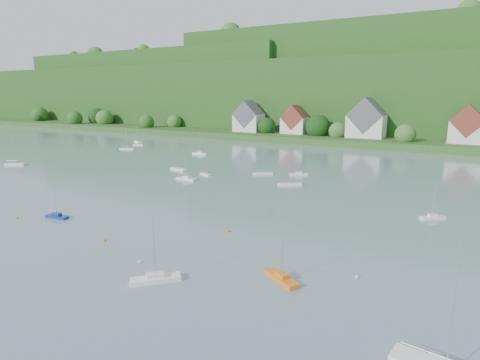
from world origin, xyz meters
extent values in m
cube|color=#284F1D|center=(0.00, 200.00, 1.50)|extent=(600.00, 60.00, 3.00)
cube|color=#1C4315|center=(0.00, 275.00, 20.00)|extent=(620.00, 160.00, 40.00)
cube|color=#1C4315|center=(-150.00, 260.00, 24.00)|extent=(200.00, 120.00, 52.00)
cube|color=#1C4315|center=(10.00, 270.00, 28.00)|extent=(240.00, 130.00, 60.00)
sphere|color=#305F23|center=(-162.23, 187.01, 6.64)|extent=(11.19, 11.19, 11.19)
sphere|color=#305F23|center=(-108.08, 191.48, 5.80)|extent=(8.61, 8.61, 8.61)
sphere|color=#1D5319|center=(-119.76, 180.47, 5.94)|extent=(9.03, 9.03, 9.03)
sphere|color=#305F23|center=(-6.80, 183.88, 5.66)|extent=(8.19, 8.19, 8.19)
sphere|color=#305F23|center=(-51.96, 186.07, 5.11)|extent=(6.49, 6.49, 6.49)
sphere|color=#1D5319|center=(-229.67, 187.03, 6.88)|extent=(11.94, 11.94, 11.94)
sphere|color=#305F23|center=(46.85, 192.08, 6.95)|extent=(12.16, 12.16, 12.16)
sphere|color=#305F23|center=(22.99, 179.93, 5.84)|extent=(8.73, 8.73, 8.73)
sphere|color=black|center=(-43.87, 185.86, 6.03)|extent=(9.32, 9.32, 9.32)
sphere|color=black|center=(-170.45, 193.35, 6.09)|extent=(9.50, 9.50, 9.50)
sphere|color=black|center=(-174.62, 191.87, 6.87)|extent=(11.91, 11.91, 11.91)
sphere|color=#1D5319|center=(-182.02, 179.81, 6.22)|extent=(9.91, 9.91, 9.91)
sphere|color=black|center=(-227.09, 184.20, 5.00)|extent=(6.16, 6.16, 6.16)
sphere|color=black|center=(-17.00, 186.36, 6.87)|extent=(11.92, 11.92, 11.92)
sphere|color=#305F23|center=(-119.71, 228.54, 51.84)|extent=(10.52, 10.52, 10.52)
sphere|color=#305F23|center=(-223.02, 236.35, 52.41)|extent=(13.75, 13.75, 13.75)
sphere|color=#1D5319|center=(-84.27, 263.14, 51.80)|extent=(10.29, 10.29, 10.29)
sphere|color=black|center=(-190.36, 258.01, 51.80)|extent=(10.31, 10.31, 10.31)
sphere|color=black|center=(-175.19, 233.35, 51.42)|extent=(8.14, 8.14, 8.14)
sphere|color=#305F23|center=(-177.57, 262.59, 51.25)|extent=(7.15, 7.15, 7.15)
sphere|color=black|center=(-243.68, 258.03, 52.04)|extent=(11.66, 11.66, 11.66)
sphere|color=black|center=(-68.16, 251.39, 51.26)|extent=(7.18, 7.18, 7.18)
sphere|color=#305F23|center=(-157.98, 221.69, 51.56)|extent=(8.89, 8.89, 8.89)
sphere|color=#1D5319|center=(-234.52, 225.00, 51.36)|extent=(7.77, 7.77, 7.77)
sphere|color=black|center=(-193.31, 253.95, 51.74)|extent=(9.97, 9.97, 9.97)
sphere|color=#1D5319|center=(39.50, 255.03, 60.25)|extent=(12.83, 12.83, 12.83)
sphere|color=#305F23|center=(-39.93, 242.18, 59.43)|extent=(8.18, 8.18, 8.18)
sphere|color=#1D5319|center=(1.11, 279.65, 60.23)|extent=(12.73, 12.73, 12.73)
sphere|color=#305F23|center=(39.25, 231.29, 60.09)|extent=(11.95, 11.95, 11.95)
sphere|color=#305F23|center=(-47.14, 274.29, 59.24)|extent=(7.07, 7.07, 7.07)
sphere|color=black|center=(-3.47, 243.31, 59.44)|extent=(8.21, 8.21, 8.21)
sphere|color=#305F23|center=(-22.82, 267.10, 60.14)|extent=(12.24, 12.24, 12.24)
sphere|color=#305F23|center=(-95.50, 235.90, 60.39)|extent=(13.65, 13.65, 13.65)
sphere|color=#1D5319|center=(-39.98, 262.14, 42.10)|extent=(12.01, 12.01, 12.01)
sphere|color=black|center=(-3.70, 272.21, 42.75)|extent=(15.72, 15.72, 15.72)
sphere|color=#1D5319|center=(10.88, 267.92, 41.84)|extent=(10.54, 10.54, 10.54)
sphere|color=#1D5319|center=(-193.30, 298.62, 41.43)|extent=(8.18, 8.18, 8.18)
sphere|color=black|center=(-175.91, 289.59, 41.53)|extent=(8.74, 8.74, 8.74)
sphere|color=black|center=(-191.77, 268.51, 42.69)|extent=(15.38, 15.38, 15.38)
cube|color=silver|center=(-55.00, 187.00, 7.50)|extent=(14.00, 10.00, 9.00)
cube|color=#525259|center=(-55.00, 187.00, 12.00)|extent=(14.00, 10.40, 14.00)
cube|color=silver|center=(-30.00, 189.00, 7.00)|extent=(12.00, 9.00, 8.00)
cube|color=brown|center=(-30.00, 189.00, 11.00)|extent=(12.00, 9.36, 12.00)
cube|color=silver|center=(5.00, 188.00, 8.00)|extent=(16.00, 11.00, 10.00)
cube|color=#525259|center=(5.00, 188.00, 13.00)|extent=(16.00, 11.44, 16.00)
cube|color=silver|center=(45.00, 186.00, 7.50)|extent=(13.00, 10.00, 9.00)
cube|color=brown|center=(45.00, 186.00, 12.00)|extent=(13.00, 10.40, 13.00)
cube|color=navy|center=(-16.77, 44.96, 0.24)|extent=(4.83, 1.84, 0.47)
cube|color=navy|center=(-16.77, 44.96, 0.72)|extent=(1.74, 1.10, 0.50)
cylinder|color=silver|center=(-16.77, 44.96, 3.42)|extent=(0.10, 0.10, 5.89)
cylinder|color=silver|center=(-17.47, 44.88, 1.37)|extent=(2.58, 0.37, 0.08)
cube|color=white|center=(16.80, 34.11, 0.31)|extent=(5.42, 5.66, 0.61)
cube|color=white|center=(16.80, 34.11, 0.86)|extent=(2.34, 2.39, 0.50)
cylinder|color=silver|center=(16.80, 34.11, 4.44)|extent=(0.10, 0.10, 7.66)
cylinder|color=silver|center=(16.18, 33.44, 1.51)|extent=(2.35, 2.53, 0.08)
cylinder|color=silver|center=(48.89, 32.71, 6.21)|extent=(0.10, 0.10, 10.71)
cylinder|color=silver|center=(47.62, 32.90, 1.76)|extent=(4.67, 0.76, 0.08)
cube|color=orange|center=(30.05, 42.17, 0.28)|extent=(5.66, 4.28, 0.57)
cube|color=orange|center=(30.05, 42.17, 0.82)|extent=(2.27, 1.97, 0.50)
cylinder|color=silver|center=(30.05, 42.17, 4.10)|extent=(0.10, 0.10, 7.07)
cylinder|color=silver|center=(29.32, 42.61, 1.47)|extent=(2.70, 1.67, 0.08)
sphere|color=orange|center=(0.44, 40.83, 0.00)|extent=(0.46, 0.46, 0.46)
sphere|color=silver|center=(11.07, 37.40, 0.00)|extent=(0.44, 0.44, 0.44)
sphere|color=orange|center=(14.76, 54.29, 0.00)|extent=(0.46, 0.46, 0.46)
sphere|color=orange|center=(-23.01, 41.15, 0.00)|extent=(0.41, 0.41, 0.41)
sphere|color=silver|center=(37.86, 47.65, 0.00)|extent=(0.47, 0.47, 0.47)
cube|color=white|center=(9.63, 91.78, 0.30)|extent=(5.66, 5.02, 0.59)
cylinder|color=silver|center=(9.63, 91.78, 4.30)|extent=(0.10, 0.10, 7.42)
cylinder|color=silver|center=(8.93, 91.22, 1.49)|extent=(2.59, 2.11, 0.08)
cube|color=white|center=(-40.60, 123.56, 0.32)|extent=(6.46, 1.85, 0.65)
cube|color=white|center=(-40.60, 123.56, 0.90)|extent=(2.27, 1.28, 0.50)
cylinder|color=silver|center=(-40.60, 123.56, 4.68)|extent=(0.10, 0.10, 8.06)
cylinder|color=silver|center=(-41.56, 123.56, 1.55)|extent=(3.55, 0.10, 0.08)
cube|color=white|center=(-80.90, 132.93, 0.24)|extent=(4.92, 2.59, 0.47)
cylinder|color=silver|center=(-80.90, 132.93, 3.43)|extent=(0.10, 0.10, 5.92)
cylinder|color=silver|center=(-81.58, 132.74, 1.37)|extent=(2.52, 0.80, 0.08)
cube|color=white|center=(43.47, 79.29, 0.23)|extent=(4.44, 4.02, 0.47)
cube|color=white|center=(43.47, 79.29, 0.72)|extent=(1.85, 1.76, 0.50)
cylinder|color=silver|center=(43.47, 79.29, 3.40)|extent=(0.10, 0.10, 5.86)
cylinder|color=silver|center=(42.93, 78.83, 1.37)|extent=(2.03, 1.72, 0.08)
cube|color=white|center=(-16.08, 92.03, 0.23)|extent=(4.76, 3.15, 0.46)
cylinder|color=silver|center=(-16.08, 92.03, 3.37)|extent=(0.10, 0.10, 5.81)
cylinder|color=silver|center=(-16.71, 92.32, 1.36)|extent=(2.35, 1.15, 0.08)
cube|color=white|center=(-2.73, 101.21, 0.28)|extent=(5.31, 4.75, 0.56)
cylinder|color=silver|center=(-2.73, 101.21, 4.05)|extent=(0.10, 0.10, 6.98)
cylinder|color=silver|center=(-3.37, 100.68, 1.46)|extent=(2.43, 2.01, 0.08)
cube|color=white|center=(6.59, 105.01, 0.26)|extent=(4.99, 4.16, 0.51)
cube|color=white|center=(6.59, 105.01, 0.76)|extent=(2.04, 1.86, 0.50)
cylinder|color=silver|center=(6.59, 105.01, 3.72)|extent=(0.10, 0.10, 6.41)
cylinder|color=silver|center=(5.97, 104.56, 1.41)|extent=(2.33, 1.72, 0.08)
cube|color=white|center=(-74.99, 120.16, 0.30)|extent=(6.10, 3.83, 0.59)
cylinder|color=silver|center=(-74.99, 120.16, 4.29)|extent=(0.10, 0.10, 7.40)
cylinder|color=silver|center=(-75.81, 119.81, 1.49)|extent=(3.03, 1.34, 0.08)
cube|color=white|center=(-27.38, 94.15, 0.31)|extent=(6.34, 2.96, 0.61)
cylinder|color=silver|center=(-27.38, 94.15, 4.43)|extent=(0.10, 0.10, 7.64)
cylinder|color=silver|center=(-28.28, 94.34, 1.51)|extent=(3.31, 0.78, 0.08)
cube|color=white|center=(-16.83, 84.01, 0.29)|extent=(5.90, 1.83, 0.59)
cube|color=white|center=(-16.83, 84.01, 0.84)|extent=(2.08, 1.21, 0.50)
cylinder|color=silver|center=(-16.83, 84.01, 4.24)|extent=(0.10, 0.10, 7.32)
cylinder|color=silver|center=(-17.71, 84.04, 1.49)|extent=(3.22, 0.18, 0.08)
cube|color=white|center=(-88.79, 140.65, 0.32)|extent=(6.42, 4.51, 0.63)
cylinder|color=silver|center=(-88.79, 140.65, 4.58)|extent=(0.10, 0.10, 7.90)
cylinder|color=silver|center=(-89.63, 141.10, 1.53)|extent=(3.11, 1.69, 0.08)
cube|color=white|center=(-78.23, 74.67, 0.32)|extent=(6.38, 4.58, 0.63)
cylinder|color=silver|center=(-78.23, 74.67, 4.57)|extent=(0.10, 0.10, 7.89)
cylinder|color=silver|center=(-79.06, 74.22, 1.53)|extent=(3.08, 1.74, 0.08)
camera|label=1|loc=(49.16, -0.86, 22.63)|focal=30.68mm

